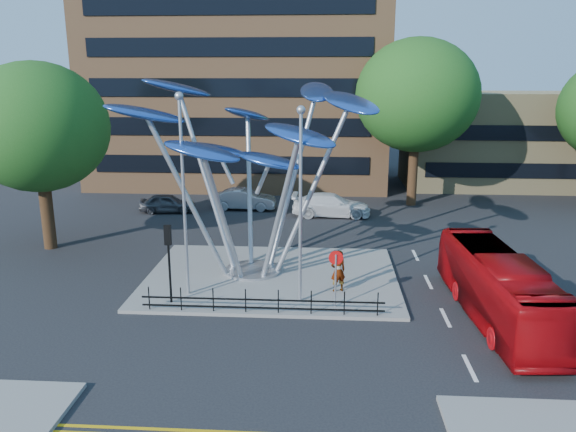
# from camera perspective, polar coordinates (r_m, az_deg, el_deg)

# --- Properties ---
(ground) EXTENTS (120.00, 120.00, 0.00)m
(ground) POSITION_cam_1_polar(r_m,az_deg,el_deg) (21.85, -0.48, -12.02)
(ground) COLOR black
(ground) RESTS_ON ground
(traffic_island) EXTENTS (12.00, 9.00, 0.15)m
(traffic_island) POSITION_cam_1_polar(r_m,az_deg,el_deg) (27.38, -1.66, -6.19)
(traffic_island) COLOR slate
(traffic_island) RESTS_ON ground
(brick_tower) EXTENTS (25.00, 15.00, 30.00)m
(brick_tower) POSITION_cam_1_polar(r_m,az_deg,el_deg) (52.28, -4.77, 20.26)
(brick_tower) COLOR #9A6943
(brick_tower) RESTS_ON ground
(low_building_near) EXTENTS (15.00, 8.00, 8.00)m
(low_building_near) POSITION_cam_1_polar(r_m,az_deg,el_deg) (51.90, 20.16, 7.30)
(low_building_near) COLOR tan
(low_building_near) RESTS_ON ground
(tree_right) EXTENTS (8.80, 8.80, 12.11)m
(tree_right) POSITION_cam_1_polar(r_m,az_deg,el_deg) (42.03, 12.98, 11.84)
(tree_right) COLOR black
(tree_right) RESTS_ON ground
(tree_left) EXTENTS (7.60, 7.60, 10.32)m
(tree_left) POSITION_cam_1_polar(r_m,az_deg,el_deg) (33.42, -24.08, 8.20)
(tree_left) COLOR black
(tree_left) RESTS_ON ground
(leaf_sculpture) EXTENTS (12.72, 9.54, 9.51)m
(leaf_sculpture) POSITION_cam_1_polar(r_m,az_deg,el_deg) (26.56, -3.95, 8.25)
(leaf_sculpture) COLOR #9EA0A5
(leaf_sculpture) RESTS_ON traffic_island
(street_lamp_left) EXTENTS (0.36, 0.36, 8.80)m
(street_lamp_left) POSITION_cam_1_polar(r_m,az_deg,el_deg) (24.15, -10.62, 3.77)
(street_lamp_left) COLOR #9EA0A5
(street_lamp_left) RESTS_ON traffic_island
(street_lamp_right) EXTENTS (0.36, 0.36, 8.30)m
(street_lamp_right) POSITION_cam_1_polar(r_m,az_deg,el_deg) (22.98, 1.28, 2.81)
(street_lamp_right) COLOR #9EA0A5
(street_lamp_right) RESTS_ON traffic_island
(traffic_light_island) EXTENTS (0.28, 0.18, 3.42)m
(traffic_light_island) POSITION_cam_1_polar(r_m,az_deg,el_deg) (24.00, -12.06, -3.13)
(traffic_light_island) COLOR black
(traffic_light_island) RESTS_ON traffic_island
(no_entry_sign_island) EXTENTS (0.60, 0.10, 2.45)m
(no_entry_sign_island) POSITION_cam_1_polar(r_m,az_deg,el_deg) (23.40, 4.87, -5.38)
(no_entry_sign_island) COLOR #9EA0A5
(no_entry_sign_island) RESTS_ON traffic_island
(pedestrian_railing_front) EXTENTS (10.00, 0.06, 1.00)m
(pedestrian_railing_front) POSITION_cam_1_polar(r_m,az_deg,el_deg) (23.24, -2.67, -8.84)
(pedestrian_railing_front) COLOR black
(pedestrian_railing_front) RESTS_ON traffic_island
(red_bus) EXTENTS (2.89, 9.91, 2.73)m
(red_bus) POSITION_cam_1_polar(r_m,az_deg,el_deg) (24.16, 20.59, -6.80)
(red_bus) COLOR #99070B
(red_bus) RESTS_ON ground
(pedestrian) EXTENTS (0.82, 0.69, 1.92)m
(pedestrian) POSITION_cam_1_polar(r_m,az_deg,el_deg) (25.24, 5.11, -5.57)
(pedestrian) COLOR gray
(pedestrian) RESTS_ON traffic_island
(parked_car_left) EXTENTS (4.01, 1.93, 1.32)m
(parked_car_left) POSITION_cam_1_polar(r_m,az_deg,el_deg) (40.66, -12.16, 1.28)
(parked_car_left) COLOR #414349
(parked_car_left) RESTS_ON ground
(parked_car_mid) EXTENTS (4.60, 1.69, 1.51)m
(parked_car_mid) POSITION_cam_1_polar(r_m,az_deg,el_deg) (40.69, -4.48, 1.72)
(parked_car_mid) COLOR #97999E
(parked_car_mid) RESTS_ON ground
(parked_car_right) EXTENTS (5.41, 2.25, 1.56)m
(parked_car_right) POSITION_cam_1_polar(r_m,az_deg,el_deg) (38.80, 4.40, 1.12)
(parked_car_right) COLOR silver
(parked_car_right) RESTS_ON ground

